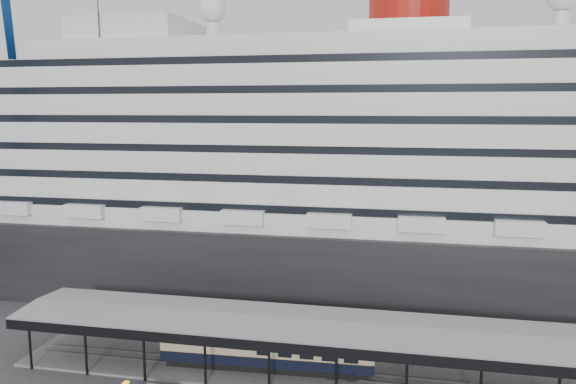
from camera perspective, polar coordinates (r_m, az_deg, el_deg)
cruise_ship at (r=75.81m, az=5.69°, el=3.88°), size 130.00×30.00×43.90m
platform_canopy at (r=53.55m, az=2.26°, el=-15.81°), size 56.00×9.18×5.30m
pullman_carriage at (r=54.28m, az=-2.17°, el=-15.42°), size 20.04×3.35×19.59m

